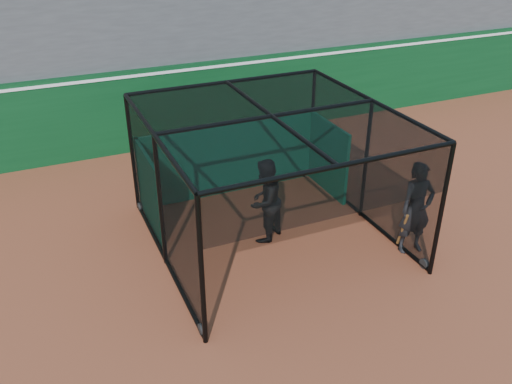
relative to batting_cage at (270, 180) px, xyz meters
name	(u,v)px	position (x,y,z in m)	size (l,w,h in m)	color
ground	(291,303)	(-0.61, -2.28, -1.46)	(120.00, 120.00, 0.00)	brown
outfield_wall	(166,104)	(-0.61, 6.22, -0.17)	(50.00, 0.50, 2.50)	#0A3C1A
batting_cage	(270,180)	(0.00, 0.00, 0.00)	(4.99, 5.25, 2.93)	black
batter	(265,201)	(-0.13, 0.01, -0.49)	(0.94, 0.74, 1.94)	black
on_deck_player	(416,208)	(2.62, -1.71, -0.42)	(0.82, 0.59, 2.09)	black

